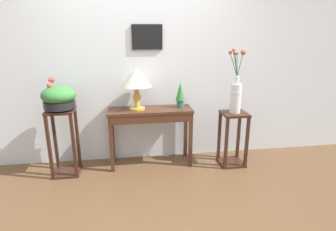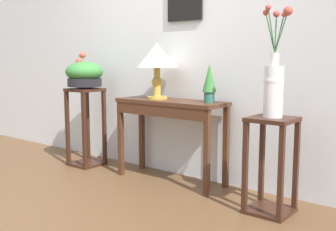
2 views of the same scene
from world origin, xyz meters
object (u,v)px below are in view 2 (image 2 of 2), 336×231
at_px(flower_vase_tall_right, 274,83).
at_px(potted_plant_on_console, 209,81).
at_px(pedestal_stand_left, 86,127).
at_px(pedestal_stand_right, 271,166).
at_px(planter_bowl_wide_left, 84,74).
at_px(table_lamp, 157,58).
at_px(console_table, 169,114).

bearing_deg(flower_vase_tall_right, potted_plant_on_console, 163.90).
bearing_deg(pedestal_stand_left, pedestal_stand_right, -1.37).
bearing_deg(pedestal_stand_left, flower_vase_tall_right, -1.30).
distance_m(pedestal_stand_left, planter_bowl_wide_left, 0.56).
xyz_separation_m(table_lamp, pedestal_stand_left, (-0.90, -0.11, -0.73)).
distance_m(table_lamp, flower_vase_tall_right, 1.25).
distance_m(table_lamp, planter_bowl_wide_left, 0.92).
bearing_deg(planter_bowl_wide_left, pedestal_stand_left, -13.28).
xyz_separation_m(console_table, table_lamp, (-0.16, 0.02, 0.50)).
height_order(table_lamp, potted_plant_on_console, table_lamp).
bearing_deg(pedestal_stand_right, potted_plant_on_console, 163.70).
relative_size(potted_plant_on_console, pedestal_stand_left, 0.40).
bearing_deg(potted_plant_on_console, console_table, -172.03).
bearing_deg(console_table, potted_plant_on_console, 7.97).
height_order(console_table, pedestal_stand_right, console_table).
distance_m(console_table, pedestal_stand_right, 1.10).
xyz_separation_m(console_table, planter_bowl_wide_left, (-1.06, -0.09, 0.34)).
distance_m(potted_plant_on_console, planter_bowl_wide_left, 1.46).
relative_size(console_table, table_lamp, 2.05).
bearing_deg(flower_vase_tall_right, pedestal_stand_right, -100.02).
xyz_separation_m(potted_plant_on_console, flower_vase_tall_right, (0.67, -0.19, 0.02)).
relative_size(planter_bowl_wide_left, flower_vase_tall_right, 0.49).
distance_m(potted_plant_on_console, pedestal_stand_left, 1.55).
distance_m(potted_plant_on_console, flower_vase_tall_right, 0.69).
height_order(console_table, pedestal_stand_left, pedestal_stand_left).
height_order(console_table, potted_plant_on_console, potted_plant_on_console).
height_order(pedestal_stand_right, flower_vase_tall_right, flower_vase_tall_right).
bearing_deg(console_table, table_lamp, 172.31).
relative_size(pedestal_stand_right, flower_vase_tall_right, 0.90).
relative_size(pedestal_stand_left, planter_bowl_wide_left, 2.14).
bearing_deg(pedestal_stand_left, planter_bowl_wide_left, 166.72).
relative_size(console_table, pedestal_stand_left, 1.28).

